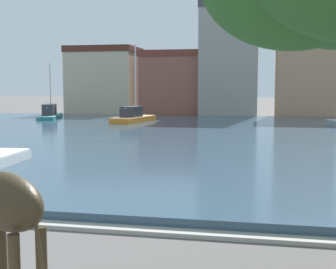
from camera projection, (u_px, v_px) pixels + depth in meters
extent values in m
cube|color=#334C60|center=(217.00, 137.00, 33.16)|extent=(89.19, 42.21, 0.37)
cube|color=#ADA89E|center=(144.00, 231.00, 12.34)|extent=(89.19, 0.50, 0.12)
ellipsoid|color=#382B19|center=(5.00, 201.00, 6.23)|extent=(1.69, 1.34, 0.80)
cylinder|color=#382B19|center=(38.00, 237.00, 5.76)|extent=(0.22, 0.15, 0.84)
ellipsoid|color=white|center=(14.00, 158.00, 22.57)|extent=(1.57, 2.32, 0.76)
cube|color=teal|center=(50.00, 118.00, 49.93)|extent=(3.55, 6.97, 0.67)
ellipsoid|color=teal|center=(55.00, 116.00, 53.11)|extent=(2.15, 2.71, 0.64)
cube|color=#6EA5A8|center=(50.00, 115.00, 49.89)|extent=(3.48, 6.83, 0.06)
cube|color=#333338|center=(49.00, 110.00, 49.33)|extent=(1.82, 2.61, 1.17)
cylinder|color=silver|center=(50.00, 89.00, 50.10)|extent=(0.12, 0.12, 5.62)
cylinder|color=silver|center=(49.00, 107.00, 49.13)|extent=(0.75, 2.29, 0.08)
cube|color=orange|center=(134.00, 121.00, 44.98)|extent=(3.33, 6.22, 0.82)
ellipsoid|color=orange|center=(147.00, 119.00, 47.54)|extent=(2.28, 2.43, 0.78)
cube|color=#E2A56E|center=(134.00, 117.00, 44.94)|extent=(3.26, 6.10, 0.06)
cube|color=#333338|center=(131.00, 112.00, 44.48)|extent=(1.88, 2.34, 1.01)
cylinder|color=silver|center=(135.00, 81.00, 44.97)|extent=(0.12, 0.12, 7.06)
cylinder|color=silver|center=(131.00, 108.00, 44.31)|extent=(0.53, 2.03, 0.08)
cube|color=#C6B293|center=(105.00, 84.00, 61.02)|extent=(8.58, 7.53, 8.07)
cube|color=#51281E|center=(105.00, 50.00, 60.54)|extent=(8.75, 7.68, 0.80)
cube|color=#8E5142|center=(175.00, 87.00, 58.96)|extent=(8.04, 6.72, 7.38)
cube|color=brown|center=(175.00, 55.00, 58.53)|extent=(8.20, 6.86, 0.80)
cube|color=gray|center=(230.00, 65.00, 56.55)|extent=(6.85, 7.34, 12.88)
cube|color=#42424C|center=(230.00, 8.00, 55.82)|extent=(6.98, 7.48, 0.80)
cube|color=tan|center=(305.00, 68.00, 54.67)|extent=(6.75, 5.28, 11.93)
cube|color=#42424C|center=(307.00, 13.00, 53.99)|extent=(6.89, 5.38, 0.80)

